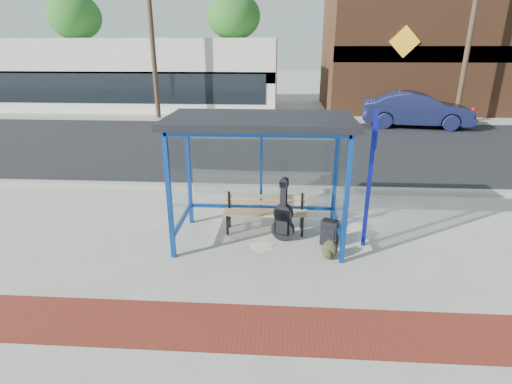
# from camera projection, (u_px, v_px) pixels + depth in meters

# --- Properties ---
(ground) EXTENTS (120.00, 120.00, 0.00)m
(ground) POSITION_uv_depth(u_px,v_px,m) (259.00, 240.00, 7.83)
(ground) COLOR #B2ADA0
(ground) RESTS_ON ground
(brick_paver_strip) EXTENTS (60.00, 1.00, 0.01)m
(brick_paver_strip) POSITION_uv_depth(u_px,v_px,m) (248.00, 327.00, 5.39)
(brick_paver_strip) COLOR maroon
(brick_paver_strip) RESTS_ON ground
(curb_near) EXTENTS (60.00, 0.25, 0.12)m
(curb_near) POSITION_uv_depth(u_px,v_px,m) (265.00, 188.00, 10.53)
(curb_near) COLOR gray
(curb_near) RESTS_ON ground
(street_asphalt) EXTENTS (60.00, 10.00, 0.00)m
(street_asphalt) POSITION_uv_depth(u_px,v_px,m) (271.00, 145.00, 15.33)
(street_asphalt) COLOR black
(street_asphalt) RESTS_ON ground
(curb_far) EXTENTS (60.00, 0.25, 0.12)m
(curb_far) POSITION_uv_depth(u_px,v_px,m) (274.00, 121.00, 20.09)
(curb_far) COLOR gray
(curb_far) RESTS_ON ground
(far_sidewalk) EXTENTS (60.00, 4.00, 0.01)m
(far_sidewalk) POSITION_uv_depth(u_px,v_px,m) (275.00, 116.00, 21.89)
(far_sidewalk) COLOR #B2ADA0
(far_sidewalk) RESTS_ON ground
(bus_shelter) EXTENTS (3.30, 1.80, 2.42)m
(bus_shelter) POSITION_uv_depth(u_px,v_px,m) (259.00, 135.00, 7.19)
(bus_shelter) COLOR #0D3996
(bus_shelter) RESTS_ON ground
(storefront_white) EXTENTS (18.00, 6.04, 4.00)m
(storefront_white) POSITION_uv_depth(u_px,v_px,m) (130.00, 74.00, 24.55)
(storefront_white) COLOR silver
(storefront_white) RESTS_ON ground
(storefront_brown) EXTENTS (10.00, 7.08, 6.40)m
(storefront_brown) POSITION_uv_depth(u_px,v_px,m) (412.00, 53.00, 23.58)
(storefront_brown) COLOR #59331E
(storefront_brown) RESTS_ON ground
(tree_left) EXTENTS (3.60, 3.60, 7.03)m
(tree_left) POSITION_uv_depth(u_px,v_px,m) (75.00, 17.00, 27.43)
(tree_left) COLOR #4C3826
(tree_left) RESTS_ON ground
(tree_mid) EXTENTS (3.60, 3.60, 7.03)m
(tree_mid) POSITION_uv_depth(u_px,v_px,m) (234.00, 17.00, 26.76)
(tree_mid) COLOR #4C3826
(tree_mid) RESTS_ON ground
(tree_right) EXTENTS (3.60, 3.60, 7.03)m
(tree_right) POSITION_uv_depth(u_px,v_px,m) (471.00, 16.00, 25.82)
(tree_right) COLOR #4C3826
(tree_right) RESTS_ON ground
(utility_pole_west) EXTENTS (1.60, 0.24, 8.00)m
(utility_pole_west) POSITION_uv_depth(u_px,v_px,m) (152.00, 35.00, 19.35)
(utility_pole_west) COLOR #4C3826
(utility_pole_west) RESTS_ON ground
(utility_pole_east) EXTENTS (1.60, 0.24, 8.00)m
(utility_pole_east) POSITION_uv_depth(u_px,v_px,m) (470.00, 34.00, 18.43)
(utility_pole_east) COLOR #4C3826
(utility_pole_east) RESTS_ON ground
(bench) EXTENTS (1.68, 0.43, 0.79)m
(bench) POSITION_uv_depth(u_px,v_px,m) (265.00, 210.00, 8.10)
(bench) COLOR black
(bench) RESTS_ON ground
(guitar_bag) EXTENTS (0.46, 0.26, 1.21)m
(guitar_bag) POSITION_uv_depth(u_px,v_px,m) (283.00, 219.00, 7.70)
(guitar_bag) COLOR black
(guitar_bag) RESTS_ON ground
(suitcase) EXTENTS (0.37, 0.31, 0.55)m
(suitcase) POSITION_uv_depth(u_px,v_px,m) (330.00, 233.00, 7.57)
(suitcase) COLOR black
(suitcase) RESTS_ON ground
(backpack) EXTENTS (0.34, 0.33, 0.34)m
(backpack) POSITION_uv_depth(u_px,v_px,m) (329.00, 250.00, 7.11)
(backpack) COLOR #292A17
(backpack) RESTS_ON ground
(sign_post) EXTENTS (0.14, 0.32, 2.58)m
(sign_post) POSITION_uv_depth(u_px,v_px,m) (371.00, 173.00, 7.14)
(sign_post) COLOR navy
(sign_post) RESTS_ON ground
(newspaper_a) EXTENTS (0.42, 0.43, 0.01)m
(newspaper_a) POSITION_uv_depth(u_px,v_px,m) (225.00, 240.00, 7.84)
(newspaper_a) COLOR white
(newspaper_a) RESTS_ON ground
(newspaper_b) EXTENTS (0.44, 0.48, 0.01)m
(newspaper_b) POSITION_uv_depth(u_px,v_px,m) (264.00, 246.00, 7.60)
(newspaper_b) COLOR white
(newspaper_b) RESTS_ON ground
(newspaper_c) EXTENTS (0.51, 0.54, 0.01)m
(newspaper_c) POSITION_uv_depth(u_px,v_px,m) (262.00, 247.00, 7.56)
(newspaper_c) COLOR white
(newspaper_c) RESTS_ON ground
(parked_car) EXTENTS (5.05, 2.32, 1.61)m
(parked_car) POSITION_uv_depth(u_px,v_px,m) (417.00, 110.00, 18.54)
(parked_car) COLOR #181D44
(parked_car) RESTS_ON ground
(fire_hydrant) EXTENTS (0.32, 0.22, 0.72)m
(fire_hydrant) POSITION_uv_depth(u_px,v_px,m) (473.00, 114.00, 20.03)
(fire_hydrant) COLOR #B60F0D
(fire_hydrant) RESTS_ON ground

